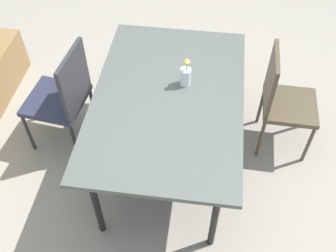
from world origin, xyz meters
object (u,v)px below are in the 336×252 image
(dining_table, at_px, (168,102))
(chair_near_right, at_px, (282,98))
(chair_far_side, at_px, (64,95))
(flower_vase, at_px, (186,75))

(dining_table, xyz_separation_m, chair_near_right, (0.36, -0.84, -0.19))
(dining_table, height_order, chair_near_right, chair_near_right)
(chair_far_side, height_order, flower_vase, flower_vase)
(chair_far_side, relative_size, chair_near_right, 1.03)
(dining_table, height_order, chair_far_side, chair_far_side)
(dining_table, bearing_deg, chair_near_right, -67.13)
(chair_far_side, height_order, chair_near_right, chair_far_side)
(dining_table, bearing_deg, flower_vase, -35.29)
(dining_table, relative_size, flower_vase, 6.95)
(dining_table, relative_size, chair_far_side, 1.68)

